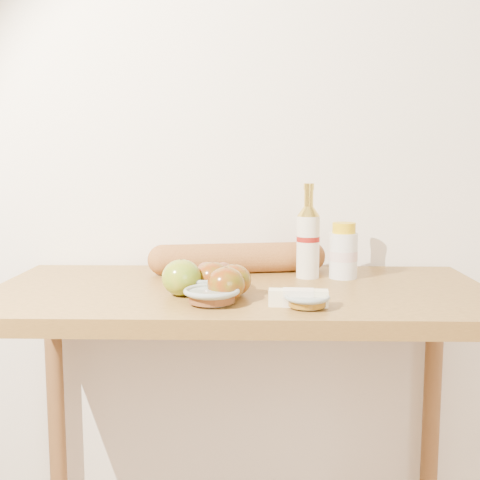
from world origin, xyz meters
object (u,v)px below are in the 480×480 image
table (240,337)px  bourbon_bottle (308,240)px  egg_bowl (206,279)px  cream_bottle (343,252)px  baguette (238,258)px

table → bourbon_bottle: bourbon_bottle is taller
egg_bowl → table: bearing=18.4°
table → egg_bowl: bearing=-161.6°
bourbon_bottle → cream_bottle: 0.10m
egg_bowl → bourbon_bottle: bearing=31.5°
bourbon_bottle → baguette: size_ratio=0.50×
bourbon_bottle → cream_bottle: size_ratio=1.70×
bourbon_bottle → table: bearing=-142.6°
bourbon_bottle → baguette: (-0.18, 0.06, -0.06)m
table → baguette: baguette is taller
cream_bottle → egg_bowl: cream_bottle is taller
table → cream_bottle: 0.35m
table → egg_bowl: 0.17m
bourbon_bottle → egg_bowl: size_ratio=1.30×
egg_bowl → baguette: size_ratio=0.38×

